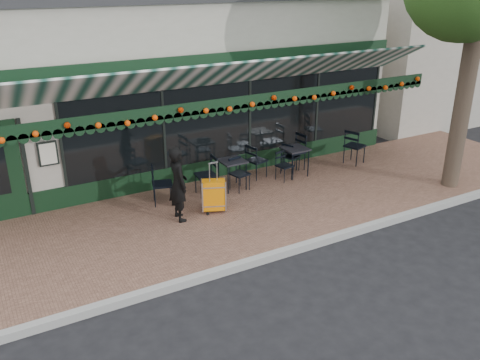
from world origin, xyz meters
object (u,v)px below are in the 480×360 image
suitcase (214,195)px  cafe_table_b (232,163)px  woman (178,184)px  chair_b_left (206,176)px  chair_a_right (291,157)px  chair_b_right (256,161)px  cafe_table_a (295,151)px  chair_solo (162,185)px  chair_b_front (240,174)px  chair_a_left (294,152)px  chair_a_front (285,166)px  chair_a_extra (355,146)px

suitcase → cafe_table_b: bearing=66.6°
woman → chair_b_left: woman is taller
chair_a_right → chair_b_right: chair_b_right is taller
woman → cafe_table_b: (1.82, 0.94, -0.15)m
cafe_table_a → chair_solo: (-3.70, 0.02, -0.21)m
chair_b_front → chair_solo: (-1.94, 0.19, 0.05)m
chair_b_front → suitcase: bearing=-156.9°
suitcase → chair_a_right: (2.94, 1.25, 0.02)m
suitcase → cafe_table_b: 1.42m
cafe_table_b → chair_b_front: bearing=-59.1°
chair_a_right → chair_b_left: (-2.68, -0.31, 0.08)m
suitcase → chair_a_left: bearing=45.5°
chair_b_left → chair_b_front: 0.86m
cafe_table_b → chair_a_front: size_ratio=0.97×
chair_b_left → chair_solo: chair_b_left is taller
chair_a_right → chair_b_front: 1.89m
chair_a_left → chair_a_front: (-0.66, -0.53, -0.12)m
cafe_table_b → chair_a_right: 1.98m
chair_a_extra → chair_b_right: chair_a_extra is taller
chair_b_right → chair_solo: bearing=82.4°
chair_b_right → suitcase: bearing=110.0°
chair_a_front → cafe_table_b: bearing=162.3°
chair_a_left → chair_solo: (-3.94, -0.34, -0.03)m
chair_a_left → chair_a_front: size_ratio=1.30×
chair_a_right → woman: bearing=87.0°
chair_solo → cafe_table_a: bearing=-73.8°
cafe_table_a → cafe_table_b: (-1.87, 0.02, -0.01)m
cafe_table_a → chair_b_front: size_ratio=0.91×
chair_a_left → chair_b_front: (-2.00, -0.53, -0.08)m
chair_a_right → chair_b_left: bearing=75.7°
chair_solo → woman: bearing=-162.3°
woman → chair_a_right: 3.98m
cafe_table_a → chair_a_front: 0.55m
chair_b_right → chair_a_front: bearing=-148.4°
chair_a_extra → chair_b_front: chair_a_extra is taller
chair_b_left → cafe_table_b: bearing=98.1°
chair_solo → suitcase: bearing=-122.9°
suitcase → chair_b_front: bearing=58.0°
woman → chair_a_front: size_ratio=2.14×
cafe_table_a → chair_b_front: bearing=-174.7°
woman → suitcase: (0.82, -0.03, -0.43)m
chair_a_extra → chair_a_front: bearing=74.2°
chair_a_left → woman: bearing=-75.4°
chair_b_left → chair_b_front: bearing=85.7°
chair_a_front → chair_b_left: (-2.17, 0.15, 0.10)m
suitcase → chair_a_extra: suitcase is taller
woman → chair_solo: (-0.02, 0.94, -0.35)m
cafe_table_a → chair_a_left: bearing=56.7°
chair_a_right → chair_a_extra: (1.92, -0.36, 0.09)m
suitcase → cafe_table_a: size_ratio=1.54×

